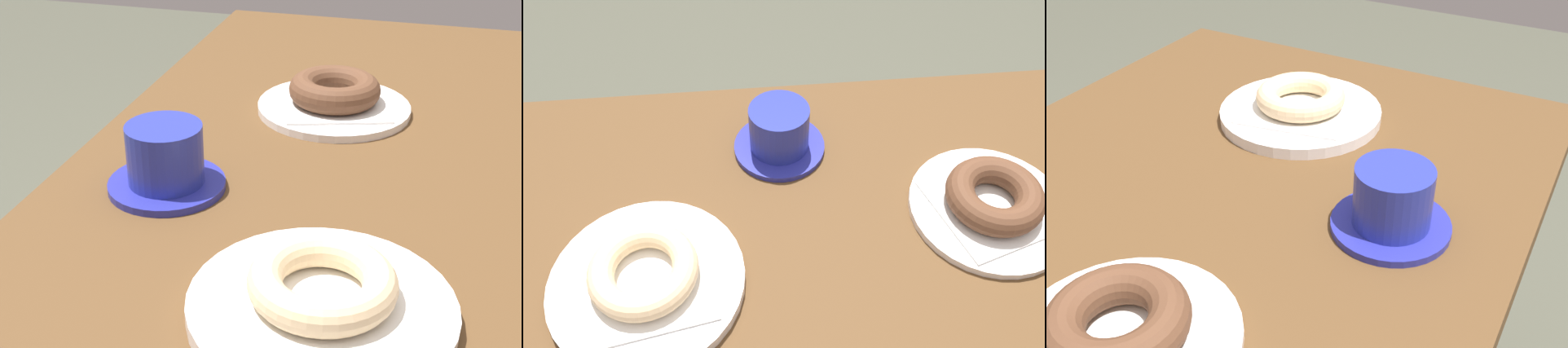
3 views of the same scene
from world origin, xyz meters
TOP-DOWN VIEW (x-y plane):
  - table at (0.00, 0.00)m, footprint 1.08×0.67m
  - plate_sugar_ring at (0.32, -0.00)m, footprint 0.22×0.22m
  - napkin_sugar_ring at (0.32, -0.00)m, footprint 0.16×0.16m
  - donut_sugar_ring at (0.32, -0.00)m, footprint 0.12×0.12m
  - plate_chocolate_ring at (-0.10, -0.07)m, footprint 0.20×0.20m
  - napkin_chocolate_ring at (-0.10, -0.07)m, footprint 0.17×0.17m
  - donut_chocolate_ring at (-0.10, -0.07)m, footprint 0.12×0.12m
  - coffee_cup at (0.15, -0.20)m, footprint 0.13×0.13m

SIDE VIEW (x-z plane):
  - table at x=0.00m, z-range 0.24..0.97m
  - plate_chocolate_ring at x=-0.10m, z-range 0.73..0.74m
  - plate_sugar_ring at x=0.32m, z-range 0.73..0.75m
  - napkin_chocolate_ring at x=-0.10m, z-range 0.74..0.75m
  - napkin_sugar_ring at x=0.32m, z-range 0.75..0.75m
  - donut_chocolate_ring at x=-0.10m, z-range 0.75..0.78m
  - donut_sugar_ring at x=0.32m, z-range 0.75..0.78m
  - coffee_cup at x=0.15m, z-range 0.73..0.80m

